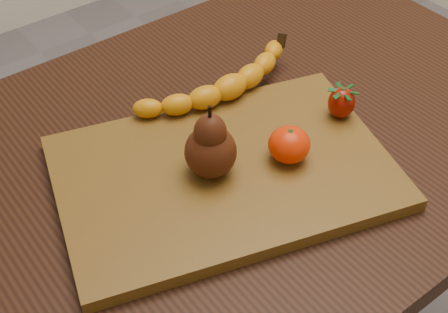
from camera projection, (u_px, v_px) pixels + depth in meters
table at (246, 177)px, 1.00m from camera, size 1.00×0.70×0.76m
cutting_board at (224, 172)px, 0.85m from camera, size 0.52×0.42×0.02m
banana at (230, 87)px, 0.95m from camera, size 0.25×0.07×0.04m
pear at (210, 141)px, 0.81m from camera, size 0.08×0.08×0.11m
mandarin at (289, 145)px, 0.84m from camera, size 0.07×0.07×0.05m
strawberry at (342, 102)px, 0.91m from camera, size 0.05×0.05×0.05m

